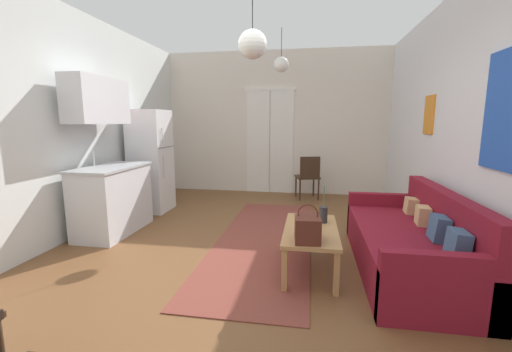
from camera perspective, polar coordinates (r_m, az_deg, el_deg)
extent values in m
cube|color=brown|center=(3.67, -2.95, -15.07)|extent=(5.09, 7.52, 0.10)
cube|color=silver|center=(6.81, 3.41, 9.25)|extent=(4.69, 0.10, 2.89)
cube|color=white|center=(6.81, 0.36, 5.93)|extent=(0.48, 0.02, 2.10)
cube|color=white|center=(6.75, 4.56, 5.87)|extent=(0.48, 0.02, 2.10)
cube|color=white|center=(6.79, 2.52, 15.04)|extent=(1.06, 0.03, 0.06)
cube|color=silver|center=(3.61, 35.44, 7.28)|extent=(0.10, 7.12, 2.89)
cube|color=blue|center=(3.18, 38.21, 9.13)|extent=(0.02, 0.73, 0.95)
cube|color=orange|center=(4.80, 28.15, 9.47)|extent=(0.02, 0.32, 0.49)
cube|color=silver|center=(4.45, -33.65, 7.55)|extent=(0.10, 7.12, 2.89)
cube|color=red|center=(5.34, -24.86, 12.65)|extent=(0.02, 0.32, 0.40)
cube|color=brown|center=(4.19, 1.49, -11.06)|extent=(1.15, 3.46, 0.01)
cube|color=maroon|center=(3.66, 24.55, -11.75)|extent=(0.88, 2.05, 0.41)
cube|color=maroon|center=(3.71, 30.31, -8.70)|extent=(0.15, 2.05, 0.81)
cube|color=maroon|center=(2.78, 29.96, -17.22)|extent=(0.88, 0.11, 0.57)
cube|color=maroon|center=(4.52, 21.50, -6.43)|extent=(0.88, 0.11, 0.57)
cube|color=#3D5B7F|center=(3.06, 31.95, -10.18)|extent=(0.15, 0.23, 0.23)
cube|color=#3D5B7F|center=(3.40, 29.46, -8.03)|extent=(0.15, 0.23, 0.24)
cube|color=tan|center=(3.83, 27.27, -6.22)|extent=(0.14, 0.21, 0.20)
cube|color=tan|center=(4.23, 25.58, -4.76)|extent=(0.14, 0.19, 0.19)
cube|color=#B27F4C|center=(3.32, 9.62, -9.35)|extent=(0.52, 1.03, 0.04)
cube|color=#B27F4C|center=(2.96, 5.01, -16.13)|extent=(0.05, 0.05, 0.40)
cube|color=#B27F4C|center=(2.97, 13.96, -16.35)|extent=(0.05, 0.05, 0.40)
cube|color=#B27F4C|center=(3.85, 6.17, -9.99)|extent=(0.05, 0.05, 0.40)
cube|color=#B27F4C|center=(3.85, 12.90, -10.17)|extent=(0.05, 0.05, 0.40)
cylinder|color=#2D2D33|center=(3.50, 11.75, -6.66)|extent=(0.09, 0.09, 0.17)
cylinder|color=#477F42|center=(3.45, 11.86, -3.56)|extent=(0.01, 0.01, 0.22)
cube|color=#512319|center=(2.95, 9.03, -9.11)|extent=(0.24, 0.30, 0.22)
torus|color=#512319|center=(2.91, 9.10, -6.64)|extent=(0.18, 0.01, 0.18)
cylinder|color=#382619|center=(2.52, -38.13, -23.06)|extent=(0.03, 0.03, 0.41)
cube|color=white|center=(5.64, -17.98, 2.49)|extent=(0.55, 0.60, 1.67)
cube|color=#4C4C51|center=(5.49, -15.49, 4.93)|extent=(0.01, 0.57, 0.01)
cylinder|color=#B7BABF|center=(5.32, -16.18, 6.92)|extent=(0.02, 0.02, 0.23)
cylinder|color=#B7BABF|center=(5.37, -15.93, 1.58)|extent=(0.02, 0.02, 0.37)
cube|color=silver|center=(4.76, -23.81, -3.98)|extent=(0.55, 1.09, 0.87)
cube|color=#B7BABF|center=(4.68, -24.18, 1.39)|extent=(0.58, 1.12, 0.03)
cube|color=#999BA0|center=(4.66, -24.33, 0.79)|extent=(0.36, 0.40, 0.10)
cylinder|color=#B7BABF|center=(4.77, -26.63, 2.74)|extent=(0.02, 0.02, 0.20)
cube|color=silver|center=(4.71, -26.11, 11.79)|extent=(0.32, 0.98, 0.59)
cylinder|color=#382619|center=(6.60, 10.07, -1.74)|extent=(0.03, 0.03, 0.41)
cylinder|color=#382619|center=(6.51, 7.02, -1.82)|extent=(0.03, 0.03, 0.41)
cylinder|color=#382619|center=(6.28, 10.93, -2.34)|extent=(0.03, 0.03, 0.41)
cylinder|color=#382619|center=(6.18, 7.73, -2.44)|extent=(0.03, 0.03, 0.41)
cube|color=#382619|center=(6.35, 8.99, -0.17)|extent=(0.51, 0.50, 0.04)
cube|color=#382619|center=(6.14, 9.47, 1.49)|extent=(0.37, 0.13, 0.40)
sphere|color=white|center=(3.18, -0.61, 22.13)|extent=(0.26, 0.26, 0.26)
cylinder|color=black|center=(5.39, 4.52, 22.41)|extent=(0.01, 0.01, 0.42)
sphere|color=white|center=(5.33, 4.47, 18.96)|extent=(0.23, 0.23, 0.23)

